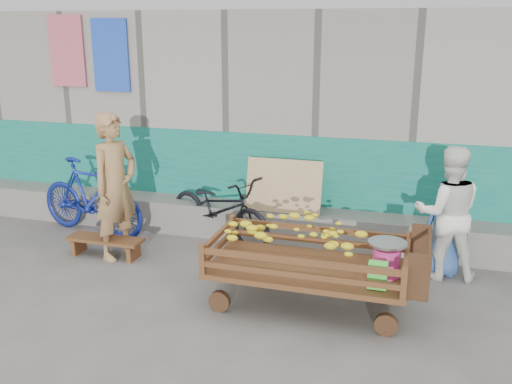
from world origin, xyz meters
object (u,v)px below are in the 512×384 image
(woman, at_px, (448,213))
(child, at_px, (445,232))
(banana_cart, at_px, (305,249))
(bicycle_blue, at_px, (91,197))
(bench, at_px, (105,243))
(bicycle_dark, at_px, (219,209))
(vendor_man, at_px, (115,186))

(woman, height_order, child, woman)
(banana_cart, xyz_separation_m, child, (1.38, 1.22, -0.11))
(child, xyz_separation_m, bicycle_blue, (-4.64, 0.04, 0.01))
(bench, distance_m, child, 4.11)
(banana_cart, bearing_deg, bicycle_blue, 158.84)
(bicycle_dark, bearing_deg, bicycle_blue, 120.92)
(bench, height_order, vendor_man, vendor_man)
(banana_cart, xyz_separation_m, bicycle_blue, (-3.26, 1.26, -0.10))
(banana_cart, distance_m, woman, 1.82)
(woman, bearing_deg, bicycle_dark, -14.58)
(vendor_man, distance_m, child, 3.95)
(banana_cart, height_order, woman, woman)
(vendor_man, bearing_deg, woman, -65.91)
(banana_cart, distance_m, bicycle_blue, 3.50)
(bicycle_blue, bearing_deg, bench, -127.22)
(banana_cart, height_order, vendor_man, vendor_man)
(banana_cart, height_order, bicycle_dark, same)
(banana_cart, relative_size, vendor_man, 1.20)
(bench, relative_size, vendor_man, 0.53)
(child, bearing_deg, bicycle_dark, -6.35)
(woman, distance_m, bicycle_blue, 4.66)
(vendor_man, relative_size, woman, 1.18)
(woman, relative_size, bicycle_dark, 0.87)
(banana_cart, distance_m, child, 1.85)
(woman, relative_size, bicycle_blue, 0.87)
(child, distance_m, bicycle_dark, 2.85)
(vendor_man, xyz_separation_m, bicycle_blue, (-0.76, 0.62, -0.38))
(banana_cart, relative_size, bicycle_dark, 1.23)
(bench, bearing_deg, bicycle_dark, 35.91)
(woman, height_order, bicycle_dark, woman)
(bicycle_dark, bearing_deg, woman, -71.29)
(child, bearing_deg, bench, 7.39)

